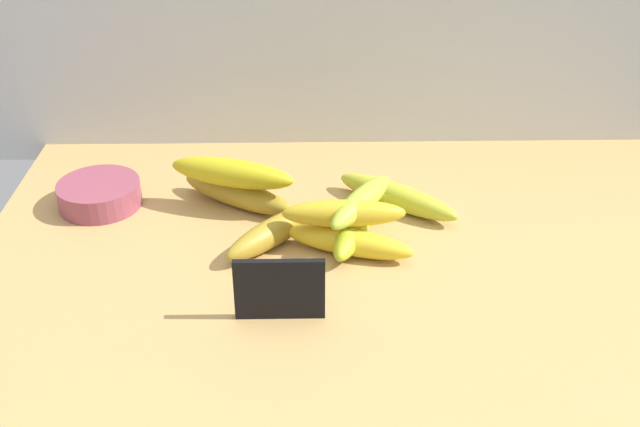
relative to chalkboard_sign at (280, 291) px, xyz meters
The scene contains 11 objects.
counter_top 17.44cm from the chalkboard_sign, 43.32° to the left, with size 110.00×76.00×3.00cm, color tan.
chalkboard_sign is the anchor object (origin of this frame).
fruit_bowl 39.69cm from the chalkboard_sign, 135.42° to the left, with size 12.48×12.48×3.82cm, color #8F4153.
banana_0 16.44cm from the chalkboard_sign, 95.58° to the left, with size 17.07×3.93×3.93cm, color #A78727.
banana_1 16.65cm from the chalkboard_sign, 56.40° to the left, with size 18.18×3.80×3.80cm, color yellow.
banana_2 31.25cm from the chalkboard_sign, 56.85° to the left, with size 20.78×3.97×3.97cm, color gold.
banana_3 21.30cm from the chalkboard_sign, 61.01° to the left, with size 19.64×4.34×4.34cm, color #B0C025.
banana_4 28.32cm from the chalkboard_sign, 104.69° to the left, with size 19.91×4.12×4.12cm, color #A48623.
banana_5 27.35cm from the chalkboard_sign, 106.41° to the left, with size 19.23×4.29×4.29cm, color gold.
banana_6 20.80cm from the chalkboard_sign, 58.14° to the left, with size 15.92×3.49×3.49cm, color #A8C335.
banana_7 17.42cm from the chalkboard_sign, 60.91° to the left, with size 16.99×3.80×3.80cm, color gold.
Camera 1 is at (-8.60, -86.22, 62.63)cm, focal length 43.21 mm.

